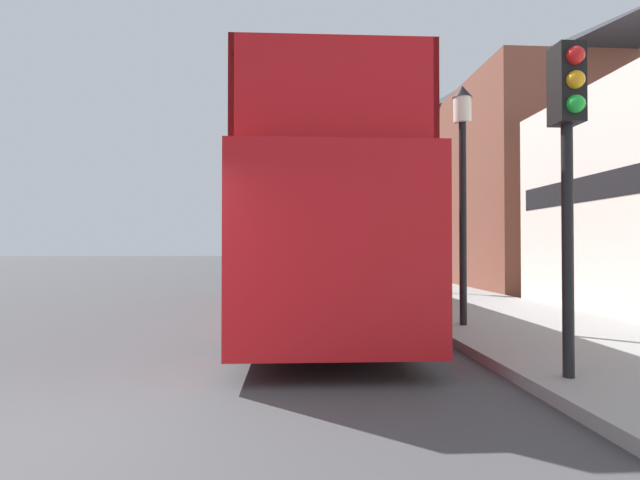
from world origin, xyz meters
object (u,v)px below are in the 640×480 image
at_px(tour_bus, 316,236).
at_px(lamp_post_second, 373,186).
at_px(traffic_signal, 568,133).
at_px(parked_car_ahead_of_bus, 323,269).
at_px(lamp_post_nearest, 463,158).

distance_m(tour_bus, lamp_post_second, 6.52).
relative_size(tour_bus, traffic_signal, 3.14).
bearing_deg(traffic_signal, parked_car_ahead_of_bus, 95.82).
xyz_separation_m(traffic_signal, lamp_post_nearest, (0.16, 3.65, 0.39)).
xyz_separation_m(parked_car_ahead_of_bus, lamp_post_second, (1.50, -3.50, 2.95)).
distance_m(tour_bus, lamp_post_nearest, 3.67).
bearing_deg(tour_bus, lamp_post_nearest, -41.27).
bearing_deg(lamp_post_nearest, tour_bus, 137.91).
height_order(lamp_post_nearest, lamp_post_second, lamp_post_second).
xyz_separation_m(tour_bus, traffic_signal, (2.37, -5.93, 0.97)).
relative_size(traffic_signal, lamp_post_nearest, 0.83).
relative_size(parked_car_ahead_of_bus, lamp_post_second, 0.77).
distance_m(tour_bus, parked_car_ahead_of_bus, 9.41).
bearing_deg(lamp_post_nearest, traffic_signal, -92.47).
bearing_deg(parked_car_ahead_of_bus, lamp_post_nearest, -82.12).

